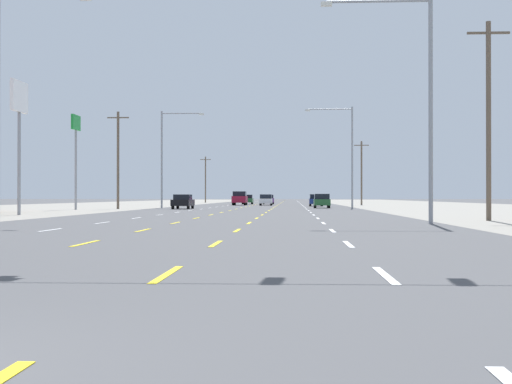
{
  "coord_description": "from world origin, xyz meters",
  "views": [
    {
      "loc": [
        3.76,
        -4.61,
        1.26
      ],
      "look_at": [
        0.82,
        54.81,
        1.63
      ],
      "focal_mm": 50.82,
      "sensor_mm": 36.0,
      "label": 1
    }
  ],
  "objects_px": {
    "hatchback_center_turn_farther": "(269,199)",
    "pole_sign_left_row_2": "(76,137)",
    "pole_sign_left_row_1": "(19,110)",
    "streetlight_right_row_0": "(419,90)",
    "hatchback_inner_left_farthest": "(248,199)",
    "hatchback_far_right_mid": "(316,200)",
    "hatchback_far_right_near": "(322,201)",
    "hatchback_center_turn_midfar": "(266,200)",
    "streetlight_left_row_0": "(7,90)",
    "suv_inner_left_far": "(240,198)",
    "sedan_far_left_nearest": "(183,201)",
    "streetlight_right_row_1": "(347,149)",
    "streetlight_left_row_1": "(166,152)"
  },
  "relations": [
    {
      "from": "streetlight_left_row_0",
      "to": "streetlight_right_row_1",
      "type": "height_order",
      "value": "streetlight_left_row_0"
    },
    {
      "from": "sedan_far_left_nearest",
      "to": "hatchback_far_right_near",
      "type": "distance_m",
      "value": 15.64
    },
    {
      "from": "hatchback_center_turn_farther",
      "to": "streetlight_right_row_0",
      "type": "relative_size",
      "value": 0.37
    },
    {
      "from": "streetlight_right_row_0",
      "to": "hatchback_center_turn_farther",
      "type": "bearing_deg",
      "value": 96.61
    },
    {
      "from": "hatchback_center_turn_farther",
      "to": "pole_sign_left_row_2",
      "type": "xyz_separation_m",
      "value": [
        -16.81,
        -48.42,
        6.1
      ]
    },
    {
      "from": "hatchback_far_right_mid",
      "to": "streetlight_right_row_1",
      "type": "xyz_separation_m",
      "value": [
        2.74,
        -16.82,
        5.49
      ]
    },
    {
      "from": "hatchback_inner_left_farthest",
      "to": "pole_sign_left_row_1",
      "type": "distance_m",
      "value": 70.02
    },
    {
      "from": "hatchback_inner_left_farthest",
      "to": "streetlight_right_row_0",
      "type": "height_order",
      "value": "streetlight_right_row_0"
    },
    {
      "from": "hatchback_far_right_near",
      "to": "pole_sign_left_row_2",
      "type": "bearing_deg",
      "value": -155.02
    },
    {
      "from": "pole_sign_left_row_1",
      "to": "streetlight_right_row_0",
      "type": "height_order",
      "value": "streetlight_right_row_0"
    },
    {
      "from": "sedan_far_left_nearest",
      "to": "suv_inner_left_far",
      "type": "distance_m",
      "value": 31.17
    },
    {
      "from": "hatchback_inner_left_farthest",
      "to": "pole_sign_left_row_1",
      "type": "xyz_separation_m",
      "value": [
        -11.4,
        -68.79,
        6.4
      ]
    },
    {
      "from": "streetlight_left_row_0",
      "to": "suv_inner_left_far",
      "type": "bearing_deg",
      "value": 85.08
    },
    {
      "from": "hatchback_far_right_mid",
      "to": "hatchback_far_right_near",
      "type": "bearing_deg",
      "value": -89.44
    },
    {
      "from": "sedan_far_left_nearest",
      "to": "pole_sign_left_row_1",
      "type": "relative_size",
      "value": 0.49
    },
    {
      "from": "hatchback_inner_left_farthest",
      "to": "streetlight_left_row_0",
      "type": "distance_m",
      "value": 84.01
    },
    {
      "from": "pole_sign_left_row_2",
      "to": "sedan_far_left_nearest",
      "type": "bearing_deg",
      "value": 26.08
    },
    {
      "from": "hatchback_far_right_mid",
      "to": "hatchback_inner_left_farthest",
      "type": "relative_size",
      "value": 1.0
    },
    {
      "from": "streetlight_left_row_0",
      "to": "hatchback_center_turn_midfar",
      "type": "bearing_deg",
      "value": 81.55
    },
    {
      "from": "suv_inner_left_far",
      "to": "streetlight_left_row_0",
      "type": "distance_m",
      "value": 70.42
    },
    {
      "from": "hatchback_far_right_mid",
      "to": "streetlight_left_row_0",
      "type": "distance_m",
      "value": 62.53
    },
    {
      "from": "pole_sign_left_row_1",
      "to": "streetlight_right_row_1",
      "type": "xyz_separation_m",
      "value": [
        24.42,
        28.41,
        -0.91
      ]
    },
    {
      "from": "suv_inner_left_far",
      "to": "streetlight_right_row_0",
      "type": "relative_size",
      "value": 0.47
    },
    {
      "from": "hatchback_center_turn_farther",
      "to": "pole_sign_left_row_1",
      "type": "distance_m",
      "value": 69.82
    },
    {
      "from": "suv_inner_left_far",
      "to": "pole_sign_left_row_2",
      "type": "xyz_separation_m",
      "value": [
        -13.09,
        -35.65,
        5.85
      ]
    },
    {
      "from": "hatchback_inner_left_farthest",
      "to": "streetlight_left_row_0",
      "type": "height_order",
      "value": "streetlight_left_row_0"
    },
    {
      "from": "hatchback_center_turn_midfar",
      "to": "hatchback_center_turn_farther",
      "type": "bearing_deg",
      "value": 90.56
    },
    {
      "from": "hatchback_center_turn_farther",
      "to": "sedan_far_left_nearest",
      "type": "bearing_deg",
      "value": -99.41
    },
    {
      "from": "streetlight_left_row_0",
      "to": "streetlight_right_row_1",
      "type": "xyz_separation_m",
      "value": [
        19.34,
        43.21,
        -0.05
      ]
    },
    {
      "from": "streetlight_right_row_0",
      "to": "streetlight_left_row_1",
      "type": "relative_size",
      "value": 1.01
    },
    {
      "from": "pole_sign_left_row_2",
      "to": "streetlight_right_row_1",
      "type": "bearing_deg",
      "value": 18.61
    },
    {
      "from": "pole_sign_left_row_1",
      "to": "hatchback_far_right_mid",
      "type": "bearing_deg",
      "value": 64.38
    },
    {
      "from": "pole_sign_left_row_1",
      "to": "streetlight_left_row_0",
      "type": "bearing_deg",
      "value": -71.04
    },
    {
      "from": "hatchback_center_turn_midfar",
      "to": "streetlight_right_row_1",
      "type": "xyz_separation_m",
      "value": [
        9.45,
        -23.4,
        5.49
      ]
    },
    {
      "from": "suv_inner_left_far",
      "to": "streetlight_left_row_0",
      "type": "relative_size",
      "value": 0.45
    },
    {
      "from": "hatchback_center_turn_midfar",
      "to": "pole_sign_left_row_1",
      "type": "bearing_deg",
      "value": -106.12
    },
    {
      "from": "hatchback_center_turn_farther",
      "to": "streetlight_left_row_1",
      "type": "height_order",
      "value": "streetlight_left_row_1"
    },
    {
      "from": "hatchback_far_right_near",
      "to": "hatchback_far_right_mid",
      "type": "bearing_deg",
      "value": 90.56
    },
    {
      "from": "sedan_far_left_nearest",
      "to": "hatchback_inner_left_farthest",
      "type": "bearing_deg",
      "value": 85.1
    },
    {
      "from": "streetlight_right_row_0",
      "to": "hatchback_far_right_near",
      "type": "bearing_deg",
      "value": 93.24
    },
    {
      "from": "hatchback_center_turn_farther",
      "to": "suv_inner_left_far",
      "type": "bearing_deg",
      "value": -106.24
    },
    {
      "from": "sedan_far_left_nearest",
      "to": "hatchback_center_turn_midfar",
      "type": "xyz_separation_m",
      "value": [
        7.41,
        27.62,
        0.03
      ]
    },
    {
      "from": "sedan_far_left_nearest",
      "to": "hatchback_center_turn_farther",
      "type": "height_order",
      "value": "hatchback_center_turn_farther"
    },
    {
      "from": "hatchback_inner_left_farthest",
      "to": "streetlight_right_row_1",
      "type": "bearing_deg",
      "value": -72.12
    },
    {
      "from": "sedan_far_left_nearest",
      "to": "hatchback_far_right_near",
      "type": "relative_size",
      "value": 1.15
    },
    {
      "from": "hatchback_inner_left_farthest",
      "to": "streetlight_right_row_0",
      "type": "xyz_separation_m",
      "value": [
        13.01,
        -83.58,
        5.39
      ]
    },
    {
      "from": "suv_inner_left_far",
      "to": "streetlight_right_row_1",
      "type": "distance_m",
      "value": 30.34
    },
    {
      "from": "streetlight_left_row_0",
      "to": "streetlight_left_row_1",
      "type": "height_order",
      "value": "streetlight_left_row_0"
    },
    {
      "from": "hatchback_far_right_mid",
      "to": "suv_inner_left_far",
      "type": "bearing_deg",
      "value": 136.83
    },
    {
      "from": "sedan_far_left_nearest",
      "to": "streetlight_right_row_0",
      "type": "xyz_separation_m",
      "value": [
        16.83,
        -38.99,
        5.41
      ]
    }
  ]
}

